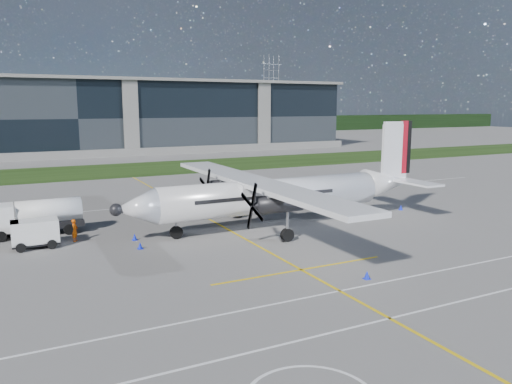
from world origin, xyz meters
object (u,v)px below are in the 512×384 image
(turboprop_aircraft, at_px, (282,175))
(ground_crew_person, at_px, (75,229))
(pylon_east, at_px, (271,93))
(safety_cone_portwing, at_px, (367,275))
(safety_cone_tail, at_px, (401,207))
(safety_cone_nose_port, at_px, (140,245))
(safety_cone_nose_stbd, at_px, (135,237))
(baggage_tug, at_px, (35,234))
(fuel_tanker_truck, at_px, (28,218))

(turboprop_aircraft, height_order, ground_crew_person, turboprop_aircraft)
(pylon_east, distance_m, safety_cone_portwing, 178.46)
(pylon_east, distance_m, safety_cone_tail, 159.15)
(safety_cone_nose_port, distance_m, safety_cone_nose_stbd, 2.51)
(baggage_tug, distance_m, ground_crew_person, 2.77)
(fuel_tanker_truck, bearing_deg, safety_cone_nose_stbd, -35.27)
(safety_cone_nose_port, height_order, safety_cone_portwing, same)
(pylon_east, bearing_deg, turboprop_aircraft, -118.01)
(ground_crew_person, bearing_deg, turboprop_aircraft, -70.86)
(fuel_tanker_truck, bearing_deg, turboprop_aircraft, -17.38)
(turboprop_aircraft, bearing_deg, fuel_tanker_truck, 162.62)
(pylon_east, relative_size, turboprop_aircraft, 1.04)
(safety_cone_portwing, relative_size, safety_cone_nose_stbd, 1.00)
(turboprop_aircraft, xyz_separation_m, safety_cone_portwing, (-2.02, -13.63, -4.06))
(turboprop_aircraft, bearing_deg, ground_crew_person, 170.54)
(turboprop_aircraft, relative_size, safety_cone_nose_stbd, 57.52)
(safety_cone_nose_stbd, bearing_deg, pylon_east, 58.20)
(turboprop_aircraft, relative_size, safety_cone_nose_port, 57.52)
(baggage_tug, xyz_separation_m, safety_cone_nose_stbd, (6.77, -1.22, -0.75))
(safety_cone_portwing, bearing_deg, baggage_tug, 136.87)
(fuel_tanker_truck, height_order, safety_cone_tail, fuel_tanker_truck)
(fuel_tanker_truck, xyz_separation_m, ground_crew_person, (3.04, -3.33, -0.42))
(ground_crew_person, relative_size, safety_cone_tail, 3.87)
(ground_crew_person, relative_size, safety_cone_nose_port, 3.87)
(safety_cone_tail, bearing_deg, pylon_east, 66.24)
(pylon_east, bearing_deg, ground_crew_person, -123.25)
(safety_cone_nose_port, relative_size, safety_cone_nose_stbd, 1.00)
(baggage_tug, distance_m, safety_cone_tail, 32.56)
(pylon_east, xyz_separation_m, safety_cone_nose_stbd, (-89.59, -144.48, -14.75))
(baggage_tug, relative_size, safety_cone_nose_stbd, 6.68)
(safety_cone_nose_port, xyz_separation_m, safety_cone_portwing, (10.37, -12.15, 0.00))
(turboprop_aircraft, bearing_deg, safety_cone_nose_port, -173.19)
(safety_cone_portwing, xyz_separation_m, safety_cone_nose_stbd, (-10.17, 14.65, 0.00))
(turboprop_aircraft, xyz_separation_m, safety_cone_tail, (13.55, 0.46, -4.06))
(ground_crew_person, bearing_deg, baggage_tug, 128.24)
(safety_cone_portwing, bearing_deg, ground_crew_person, 131.03)
(safety_cone_nose_port, bearing_deg, safety_cone_nose_stbd, 85.51)
(fuel_tanker_truck, xyz_separation_m, safety_cone_tail, (32.82, -5.56, -1.14))
(fuel_tanker_truck, height_order, safety_cone_nose_stbd, fuel_tanker_truck)
(turboprop_aircraft, distance_m, safety_cone_tail, 14.15)
(baggage_tug, height_order, safety_cone_nose_port, baggage_tug)
(pylon_east, distance_m, safety_cone_nose_port, 172.86)
(pylon_east, bearing_deg, fuel_tanker_truck, -124.73)
(pylon_east, bearing_deg, safety_cone_portwing, -116.53)
(fuel_tanker_truck, distance_m, baggage_tug, 3.82)
(baggage_tug, bearing_deg, safety_cone_tail, -3.13)
(safety_cone_nose_port, bearing_deg, fuel_tanker_truck, 132.51)
(safety_cone_nose_port, bearing_deg, turboprop_aircraft, 6.81)
(pylon_east, bearing_deg, safety_cone_nose_stbd, -121.80)
(turboprop_aircraft, distance_m, ground_crew_person, 16.79)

